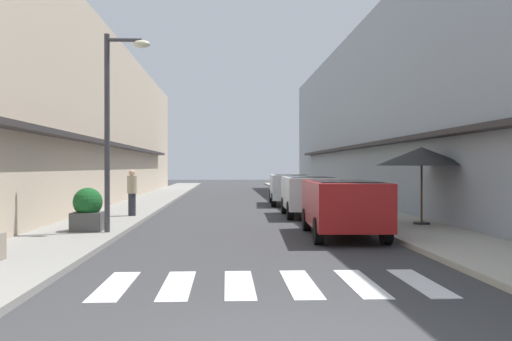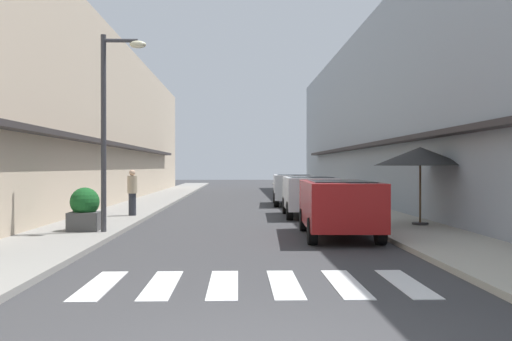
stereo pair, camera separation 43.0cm
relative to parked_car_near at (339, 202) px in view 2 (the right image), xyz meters
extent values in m
plane|color=#38383A|center=(-2.35, 10.88, -0.92)|extent=(110.42, 110.42, 0.00)
cube|color=gray|center=(-6.99, 10.88, -0.86)|extent=(2.47, 70.27, 0.12)
cube|color=#ADA899|center=(2.28, 10.88, -0.86)|extent=(2.47, 70.27, 0.12)
cube|color=#C6B299|center=(-10.72, 12.39, 3.09)|extent=(5.00, 47.17, 8.02)
cube|color=#332D2D|center=(-7.97, 12.39, 1.88)|extent=(0.50, 33.02, 0.16)
cube|color=#939EA8|center=(6.02, 12.39, 3.52)|extent=(5.00, 47.17, 8.89)
cube|color=#332D2D|center=(3.27, 12.39, 1.88)|extent=(0.50, 33.02, 0.16)
cube|color=silver|center=(-4.73, -5.79, -0.92)|extent=(0.45, 2.20, 0.01)
cube|color=silver|center=(-3.78, -5.79, -0.92)|extent=(0.45, 2.20, 0.01)
cube|color=silver|center=(-2.83, -5.79, -0.92)|extent=(0.45, 2.20, 0.01)
cube|color=silver|center=(-1.88, -5.79, -0.92)|extent=(0.45, 2.20, 0.01)
cube|color=silver|center=(-0.93, -5.79, -0.92)|extent=(0.45, 2.20, 0.01)
cube|color=silver|center=(0.02, -5.79, -0.92)|extent=(0.45, 2.20, 0.01)
cube|color=maroon|center=(0.00, 0.04, -0.04)|extent=(1.94, 4.40, 1.13)
cube|color=black|center=(0.00, -0.18, 0.27)|extent=(1.58, 2.49, 0.56)
cylinder|color=black|center=(-0.73, 1.50, -0.60)|extent=(0.25, 0.65, 0.64)
cylinder|color=black|center=(0.86, 1.43, -0.60)|extent=(0.25, 0.65, 0.64)
cylinder|color=black|center=(-0.86, -1.35, -0.60)|extent=(0.25, 0.65, 0.64)
cylinder|color=black|center=(0.73, -1.42, -0.60)|extent=(0.25, 0.65, 0.64)
cube|color=silver|center=(0.00, 6.10, -0.04)|extent=(1.86, 4.05, 1.13)
cube|color=black|center=(0.00, 5.90, 0.27)|extent=(1.53, 2.28, 0.56)
cylinder|color=black|center=(-0.76, 7.45, -0.60)|extent=(0.24, 0.65, 0.64)
cylinder|color=black|center=(0.83, 7.40, -0.60)|extent=(0.24, 0.65, 0.64)
cylinder|color=black|center=(-0.83, 4.81, -0.60)|extent=(0.24, 0.65, 0.64)
cylinder|color=black|center=(0.76, 4.76, -0.60)|extent=(0.24, 0.65, 0.64)
cube|color=silver|center=(0.00, 12.55, -0.04)|extent=(1.96, 4.43, 1.13)
cube|color=black|center=(0.00, 12.33, 0.27)|extent=(1.59, 2.50, 0.56)
cylinder|color=black|center=(-0.73, 14.02, -0.60)|extent=(0.25, 0.65, 0.64)
cylinder|color=black|center=(0.86, 13.94, -0.60)|extent=(0.25, 0.65, 0.64)
cylinder|color=black|center=(-0.86, 11.15, -0.60)|extent=(0.25, 0.65, 0.64)
cylinder|color=black|center=(0.73, 11.08, -0.60)|extent=(0.25, 0.65, 0.64)
cylinder|color=#38383D|center=(-6.14, 0.44, 1.79)|extent=(0.14, 0.14, 5.18)
cylinder|color=#38383D|center=(-5.69, 0.44, 4.23)|extent=(0.90, 0.10, 0.10)
ellipsoid|color=beige|center=(-5.24, 0.44, 4.13)|extent=(0.44, 0.28, 0.20)
cylinder|color=#262626|center=(2.79, 2.03, -0.77)|extent=(0.48, 0.48, 0.06)
cylinder|color=#4C3823|center=(2.79, 2.03, 0.21)|extent=(0.06, 0.06, 2.02)
cone|color=black|center=(2.79, 2.03, 1.22)|extent=(2.71, 2.71, 0.55)
cube|color=#4C4C4C|center=(-6.72, 0.77, -0.55)|extent=(0.79, 0.79, 0.50)
sphere|color=#195623|center=(-6.72, 0.77, -0.03)|extent=(0.78, 0.78, 0.78)
cube|color=gray|center=(1.67, 8.40, -0.62)|extent=(0.81, 0.81, 0.37)
sphere|color=#236628|center=(1.67, 8.40, -0.17)|extent=(0.77, 0.77, 0.77)
cylinder|color=#282B33|center=(-6.32, 5.43, -0.41)|extent=(0.26, 0.26, 0.78)
cylinder|color=tan|center=(-6.32, 5.43, 0.29)|extent=(0.34, 0.34, 0.62)
sphere|color=tan|center=(-6.32, 5.43, 0.70)|extent=(0.21, 0.21, 0.21)
camera|label=1|loc=(-3.02, -14.52, 0.90)|focal=39.72mm
camera|label=2|loc=(-2.59, -14.54, 0.90)|focal=39.72mm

